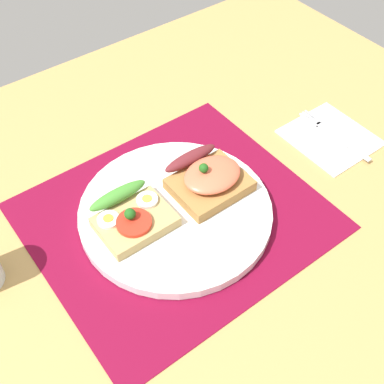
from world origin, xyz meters
TOP-DOWN VIEW (x-y plane):
  - ground_plane at (0.00, 0.00)cm, footprint 120.00×90.00cm
  - placemat at (0.00, 0.00)cm, footprint 40.05×35.58cm
  - plate at (0.00, 0.00)cm, footprint 27.95×27.95cm
  - sandwich_egg_tomato at (-6.31, 1.58)cm, footprint 10.30×9.17cm
  - sandwich_salmon at (6.41, 0.33)cm, footprint 10.78×10.28cm
  - napkin at (30.73, -1.96)cm, footprint 12.76×13.60cm
  - fork at (31.13, -1.91)cm, footprint 1.62×15.04cm

SIDE VIEW (x-z plane):
  - ground_plane at x=0.00cm, z-range -3.20..0.00cm
  - placemat at x=0.00cm, z-range 0.00..0.30cm
  - napkin at x=30.73cm, z-range 0.00..0.60cm
  - fork at x=31.13cm, z-range 0.60..0.92cm
  - plate at x=0.00cm, z-range 0.30..1.83cm
  - sandwich_egg_tomato at x=-6.31cm, z-range 1.23..5.08cm
  - sandwich_salmon at x=6.41cm, z-range 1.06..6.26cm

